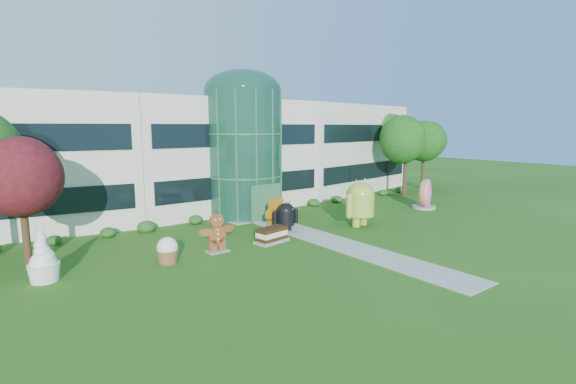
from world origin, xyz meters
TOP-DOWN VIEW (x-y plane):
  - ground at (0.00, 0.00)m, footprint 140.00×140.00m
  - building at (0.00, 18.00)m, footprint 46.00×15.00m
  - atrium at (0.00, 12.00)m, footprint 6.00×6.00m
  - walkway at (0.00, 2.00)m, footprint 2.40×20.00m
  - tree_red at (-15.50, 7.50)m, footprint 4.00×4.00m
  - trees_backdrop at (0.00, 13.00)m, footprint 52.00×8.00m
  - android_green at (4.51, 3.61)m, footprint 3.61×2.72m
  - android_black at (-0.69, 5.57)m, footprint 2.16×1.61m
  - donut at (13.68, 4.60)m, footprint 2.78×2.22m
  - gingerbread at (-6.65, 4.15)m, footprint 2.45×1.00m
  - ice_cream_sandwich at (-3.06, 3.84)m, footprint 2.27×1.39m
  - honeycomb at (-0.55, 6.88)m, footprint 2.54×1.66m
  - froyo at (-15.14, 4.89)m, footprint 1.77×1.77m
  - cupcake at (-9.64, 3.92)m, footprint 1.53×1.53m

SIDE VIEW (x-z plane):
  - ground at x=0.00m, z-range 0.00..0.00m
  - walkway at x=0.00m, z-range 0.00..0.04m
  - ice_cream_sandwich at x=-3.06m, z-range 0.00..0.95m
  - cupcake at x=-9.64m, z-range 0.00..1.41m
  - honeycomb at x=-0.55m, z-range 0.00..1.88m
  - gingerbread at x=-6.65m, z-range 0.00..2.24m
  - android_black at x=-0.69m, z-range 0.00..2.26m
  - froyo at x=-15.14m, z-range 0.00..2.52m
  - donut at x=13.68m, z-range 0.00..2.61m
  - android_green at x=4.51m, z-range 0.00..3.72m
  - tree_red at x=-15.50m, z-range 0.00..6.00m
  - trees_backdrop at x=0.00m, z-range 0.00..8.40m
  - building at x=0.00m, z-range 0.00..9.30m
  - atrium at x=0.00m, z-range 0.00..9.80m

